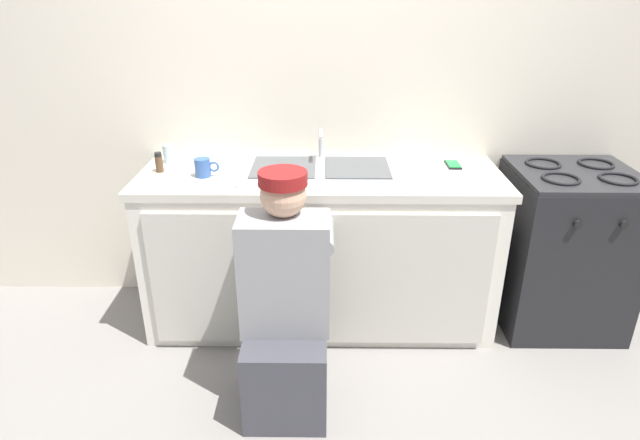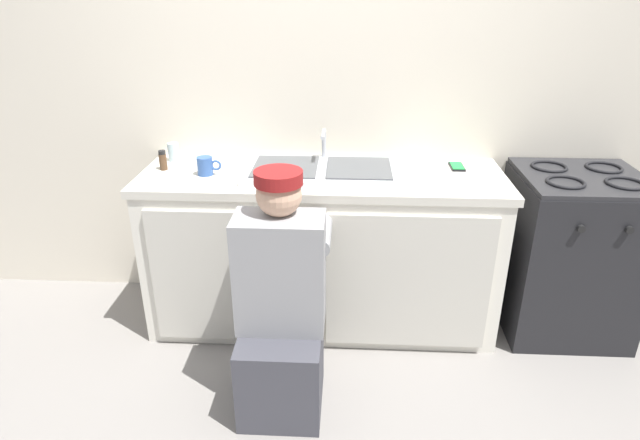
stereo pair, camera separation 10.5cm
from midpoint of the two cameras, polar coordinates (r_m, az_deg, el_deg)
ground_plane at (r=2.95m, az=0.94°, el=-13.41°), size 12.00×12.00×0.00m
back_wall at (r=3.03m, az=1.60°, el=13.81°), size 6.00×0.10×2.50m
counter_cabinet at (r=2.96m, az=1.21°, el=-3.52°), size 1.86×0.62×0.84m
countertop at (r=2.79m, az=1.30°, el=4.57°), size 1.90×0.62×0.04m
sink_double_basin at (r=2.78m, az=1.31°, el=5.37°), size 0.80×0.44×0.19m
stove_range at (r=3.21m, az=25.84°, el=-3.22°), size 0.63×0.62×0.91m
plumber_person at (r=2.38m, az=-2.89°, el=-10.11°), size 0.42×0.61×1.10m
cell_phone at (r=2.98m, az=15.37°, el=5.52°), size 0.07×0.14×0.01m
spice_bottle_pepper at (r=2.93m, az=-15.43°, el=6.14°), size 0.04×0.04×0.10m
water_glass at (r=3.07m, az=-14.42°, el=7.04°), size 0.06×0.06×0.10m
coffee_mug at (r=2.80m, az=-11.06°, el=5.68°), size 0.13×0.08×0.09m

